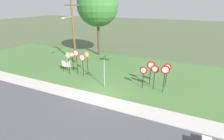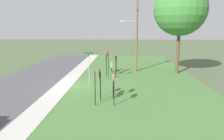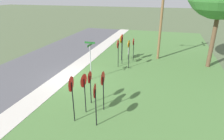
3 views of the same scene
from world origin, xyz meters
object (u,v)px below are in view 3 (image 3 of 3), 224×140
(stop_sign_far_left, at_px, (129,48))
(street_name_post, at_px, (90,57))
(yield_sign_near_right, at_px, (103,82))
(utility_pole, at_px, (160,14))
(yield_sign_near_left, at_px, (95,95))
(yield_sign_center, at_px, (84,84))
(notice_board, at_px, (129,51))
(stop_sign_far_right, at_px, (122,42))
(stop_sign_near_right, at_px, (118,48))
(stop_sign_far_center, at_px, (133,45))
(yield_sign_far_right, at_px, (71,88))
(yield_sign_far_left, at_px, (90,80))
(stop_sign_near_left, at_px, (122,43))

(stop_sign_far_left, relative_size, street_name_post, 0.84)
(yield_sign_near_right, relative_size, utility_pole, 0.29)
(yield_sign_near_left, distance_m, street_name_post, 5.73)
(yield_sign_center, distance_m, notice_board, 10.18)
(yield_sign_near_left, height_order, notice_board, yield_sign_near_left)
(street_name_post, bearing_deg, stop_sign_far_left, 144.48)
(stop_sign_far_right, xyz_separation_m, notice_board, (-0.85, 0.57, -1.04))
(stop_sign_far_left, bearing_deg, stop_sign_near_right, -82.33)
(utility_pole, bearing_deg, stop_sign_far_right, -63.93)
(stop_sign_near_right, bearing_deg, yield_sign_center, 0.45)
(stop_sign_far_center, height_order, yield_sign_near_right, yield_sign_near_right)
(yield_sign_center, height_order, utility_pole, utility_pole)
(yield_sign_near_right, xyz_separation_m, yield_sign_far_right, (1.45, -1.15, 0.15))
(yield_sign_center, bearing_deg, stop_sign_far_left, 176.04)
(stop_sign_far_left, bearing_deg, yield_sign_far_left, -3.46)
(stop_sign_near_right, height_order, yield_sign_far_right, yield_sign_far_right)
(street_name_post, bearing_deg, stop_sign_near_right, 157.28)
(yield_sign_far_left, bearing_deg, stop_sign_near_right, 177.16)
(yield_sign_far_right, relative_size, yield_sign_center, 1.09)
(stop_sign_far_left, distance_m, yield_sign_near_left, 8.49)
(yield_sign_near_right, xyz_separation_m, street_name_post, (-3.75, -2.28, 0.00))
(yield_sign_center, bearing_deg, yield_sign_near_right, 124.25)
(yield_sign_far_left, xyz_separation_m, yield_sign_far_right, (1.89, -0.18, 0.37))
(stop_sign_far_right, xyz_separation_m, utility_pole, (-1.63, 3.33, 2.55))
(yield_sign_center, bearing_deg, stop_sign_far_right, -176.06)
(stop_sign_far_left, height_order, street_name_post, street_name_post)
(stop_sign_far_left, bearing_deg, notice_board, -163.71)
(stop_sign_far_center, bearing_deg, stop_sign_near_right, -26.28)
(yield_sign_near_left, bearing_deg, stop_sign_far_center, 170.04)
(stop_sign_far_right, relative_size, yield_sign_center, 1.09)
(stop_sign_far_center, relative_size, yield_sign_far_right, 0.88)
(stop_sign_far_center, xyz_separation_m, yield_sign_center, (9.58, -0.93, 0.15))
(notice_board, bearing_deg, yield_sign_near_left, -3.28)
(stop_sign_far_center, bearing_deg, stop_sign_near_left, -35.85)
(stop_sign_near_right, relative_size, stop_sign_far_center, 1.10)
(yield_sign_near_right, relative_size, yield_sign_far_left, 1.13)
(yield_sign_far_right, height_order, notice_board, yield_sign_far_right)
(stop_sign_far_right, relative_size, yield_sign_near_right, 1.08)
(yield_sign_near_left, xyz_separation_m, yield_sign_near_right, (-1.46, -0.10, 0.03))
(yield_sign_near_right, bearing_deg, stop_sign_far_left, 178.09)
(stop_sign_far_left, height_order, utility_pole, utility_pole)
(yield_sign_far_right, height_order, street_name_post, street_name_post)
(stop_sign_far_left, height_order, yield_sign_center, stop_sign_far_left)
(street_name_post, distance_m, notice_board, 6.17)
(notice_board, bearing_deg, yield_sign_center, -8.58)
(yield_sign_far_right, distance_m, yield_sign_center, 0.95)
(utility_pole, bearing_deg, stop_sign_far_center, -58.92)
(street_name_post, bearing_deg, stop_sign_far_right, 165.84)
(notice_board, bearing_deg, stop_sign_far_center, 39.01)
(stop_sign_near_right, bearing_deg, yield_sign_far_right, -1.37)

